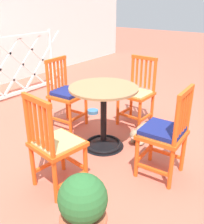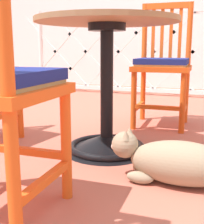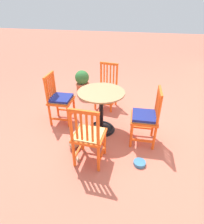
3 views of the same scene
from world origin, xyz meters
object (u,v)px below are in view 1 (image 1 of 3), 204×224
Objects in this scene: tabby_cat at (143,132)px; pet_water_bowl at (93,111)px; terracotta_planter at (83,215)px; orange_chair_by_planter at (137,93)px; cafe_table at (104,124)px; orange_chair_near_fence at (165,134)px; orange_chair_facing_out at (55,145)px; orange_chair_at_corner at (66,94)px.

tabby_cat reaches higher than pet_water_bowl.
terracotta_planter is at bearing -143.70° from pet_water_bowl.
cafe_table is at bearing -179.67° from orange_chair_by_planter.
tabby_cat is at bearing 42.45° from orange_chair_near_fence.
orange_chair_facing_out is at bearing -153.17° from pet_water_bowl.
orange_chair_facing_out is 1.78m from pet_water_bowl.
cafe_table is 0.54m from tabby_cat.
cafe_table is 1.44m from terracotta_planter.
orange_chair_by_planter is 1.00× the size of orange_chair_at_corner.
terracotta_planter is at bearing -165.57° from tabby_cat.
pet_water_bowl is at bearing -2.83° from orange_chair_at_corner.
pet_water_bowl is at bearing 73.97° from tabby_cat.
cafe_table is at bearing 143.90° from tabby_cat.
orange_chair_by_planter is at bearing 41.34° from orange_chair_near_fence.
pet_water_bowl is at bearing 61.26° from orange_chair_near_fence.
tabby_cat is 4.26× the size of pet_water_bowl.
orange_chair_by_planter and orange_chair_facing_out have the same top height.
orange_chair_by_planter is at bearing 19.88° from terracotta_planter.
orange_chair_at_corner and orange_chair_facing_out have the same top height.
cafe_table is 0.81m from orange_chair_near_fence.
orange_chair_facing_out is at bearing 58.27° from terracotta_planter.
terracotta_planter is at bearing 177.29° from orange_chair_near_fence.
orange_chair_at_corner is at bearing 103.14° from tabby_cat.
cafe_table reaches higher than terracotta_planter.
tabby_cat is 1.73m from terracotta_planter.
orange_chair_facing_out reaches higher than tabby_cat.
orange_chair_by_planter is 1.26× the size of tabby_cat.
tabby_cat is at bearing -140.31° from orange_chair_by_planter.
orange_chair_at_corner is 5.36× the size of pet_water_bowl.
cafe_table is 0.83× the size of orange_chair_near_fence.
orange_chair_at_corner is 0.68m from pet_water_bowl.
terracotta_planter is at bearing -121.73° from orange_chair_facing_out.
orange_chair_facing_out reaches higher than cafe_table.
pet_water_bowl is at bearing 45.00° from cafe_table.
cafe_table reaches higher than pet_water_bowl.
cafe_table is 0.83× the size of orange_chair_at_corner.
orange_chair_by_planter is 1.19m from orange_chair_near_fence.
orange_chair_by_planter is 0.94m from orange_chair_at_corner.
orange_chair_near_fence is (-0.11, -0.78, 0.16)m from cafe_table.
orange_chair_near_fence is (-0.28, -1.51, 0.00)m from orange_chair_at_corner.
cafe_table is at bearing -103.39° from orange_chair_at_corner.
terracotta_planter reaches higher than pet_water_bowl.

